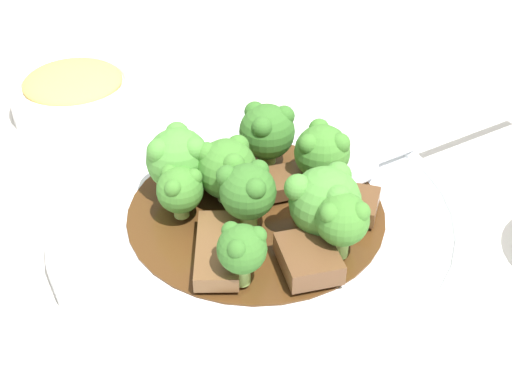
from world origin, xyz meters
name	(u,v)px	position (x,y,z in m)	size (l,w,h in m)	color
ground_plane	(256,227)	(0.00, 0.00, 0.00)	(4.00, 4.00, 0.00)	silver
main_plate	(256,217)	(0.00, 0.00, 0.01)	(0.31, 0.31, 0.02)	white
beef_strip_0	(346,202)	(-0.05, -0.05, 0.03)	(0.06, 0.05, 0.01)	brown
beef_strip_1	(309,258)	(-0.07, 0.02, 0.03)	(0.06, 0.05, 0.02)	brown
beef_strip_2	(215,167)	(0.05, -0.01, 0.03)	(0.07, 0.07, 0.01)	#56331E
beef_strip_3	(278,183)	(0.01, -0.03, 0.02)	(0.06, 0.08, 0.01)	brown
beef_strip_4	(218,249)	(-0.02, 0.06, 0.02)	(0.07, 0.07, 0.01)	brown
broccoli_floret_0	(180,189)	(0.03, 0.05, 0.04)	(0.03, 0.03, 0.04)	#7FA84C
broccoli_floret_1	(227,167)	(0.02, 0.01, 0.05)	(0.05, 0.05, 0.05)	#8EB756
broccoli_floret_2	(322,151)	(-0.01, -0.06, 0.05)	(0.04, 0.04, 0.05)	#8EB756
broccoli_floret_3	(242,249)	(-0.05, 0.06, 0.05)	(0.03, 0.03, 0.05)	#8EB756
broccoli_floret_4	(248,191)	(-0.01, 0.02, 0.05)	(0.04, 0.04, 0.05)	#8EB756
broccoli_floret_5	(342,219)	(-0.08, -0.01, 0.05)	(0.04, 0.04, 0.05)	#7FA84C
broccoli_floret_6	(267,131)	(0.04, -0.05, 0.05)	(0.04, 0.04, 0.05)	#8EB756
broccoli_floret_7	(325,201)	(-0.05, -0.02, 0.05)	(0.05, 0.05, 0.05)	#7FA84C
broccoli_floret_8	(178,158)	(0.06, 0.03, 0.05)	(0.05, 0.05, 0.05)	#8EB756
serving_spoon	(361,163)	(-0.02, -0.10, 0.03)	(0.08, 0.24, 0.01)	silver
side_bowl_appetizer	(75,92)	(0.24, 0.01, 0.02)	(0.12, 0.12, 0.04)	white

